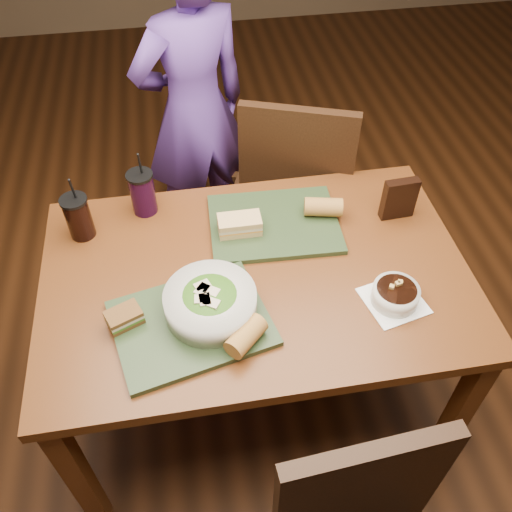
{
  "coord_description": "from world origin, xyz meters",
  "views": [
    {
      "loc": [
        -0.18,
        -1.08,
        1.99
      ],
      "look_at": [
        0.0,
        0.0,
        0.82
      ],
      "focal_mm": 38.0,
      "sensor_mm": 36.0,
      "label": 1
    }
  ],
  "objects_px": {
    "soup_bowl": "(395,295)",
    "chair_far": "(288,189)",
    "salad_bowl": "(210,301)",
    "chip_bag": "(399,199)",
    "cup_cola": "(78,217)",
    "dining_table": "(256,291)",
    "baguette_far": "(323,207)",
    "cup_berry": "(143,192)",
    "baguette_near": "(246,336)",
    "sandwich_far": "(240,225)",
    "tray_near": "(191,323)",
    "sandwich_near": "(124,317)",
    "tray_far": "(274,224)",
    "diner": "(194,111)"
  },
  "relations": [
    {
      "from": "diner",
      "to": "tray_far",
      "type": "height_order",
      "value": "diner"
    },
    {
      "from": "dining_table",
      "to": "soup_bowl",
      "type": "xyz_separation_m",
      "value": [
        0.38,
        -0.18,
        0.12
      ]
    },
    {
      "from": "chair_far",
      "to": "sandwich_far",
      "type": "xyz_separation_m",
      "value": [
        -0.26,
        -0.44,
        0.25
      ]
    },
    {
      "from": "salad_bowl",
      "to": "soup_bowl",
      "type": "xyz_separation_m",
      "value": [
        0.53,
        -0.04,
        -0.03
      ]
    },
    {
      "from": "dining_table",
      "to": "cup_berry",
      "type": "xyz_separation_m",
      "value": [
        -0.32,
        0.34,
        0.17
      ]
    },
    {
      "from": "soup_bowl",
      "to": "baguette_near",
      "type": "height_order",
      "value": "baguette_near"
    },
    {
      "from": "dining_table",
      "to": "sandwich_far",
      "type": "relative_size",
      "value": 9.45
    },
    {
      "from": "tray_far",
      "to": "sandwich_far",
      "type": "bearing_deg",
      "value": -169.0
    },
    {
      "from": "soup_bowl",
      "to": "cup_berry",
      "type": "height_order",
      "value": "cup_berry"
    },
    {
      "from": "sandwich_near",
      "to": "sandwich_far",
      "type": "distance_m",
      "value": 0.48
    },
    {
      "from": "cup_cola",
      "to": "baguette_far",
      "type": "bearing_deg",
      "value": -3.91
    },
    {
      "from": "sandwich_near",
      "to": "baguette_far",
      "type": "bearing_deg",
      "value": 27.7
    },
    {
      "from": "baguette_near",
      "to": "baguette_far",
      "type": "height_order",
      "value": "baguette_far"
    },
    {
      "from": "soup_bowl",
      "to": "baguette_near",
      "type": "relative_size",
      "value": 1.63
    },
    {
      "from": "tray_far",
      "to": "sandwich_far",
      "type": "relative_size",
      "value": 3.05
    },
    {
      "from": "dining_table",
      "to": "cup_cola",
      "type": "bearing_deg",
      "value": 154.21
    },
    {
      "from": "sandwich_far",
      "to": "baguette_near",
      "type": "distance_m",
      "value": 0.43
    },
    {
      "from": "diner",
      "to": "sandwich_far",
      "type": "height_order",
      "value": "diner"
    },
    {
      "from": "diner",
      "to": "chip_bag",
      "type": "xyz_separation_m",
      "value": [
        0.61,
        -0.81,
        0.1
      ]
    },
    {
      "from": "diner",
      "to": "baguette_near",
      "type": "distance_m",
      "value": 1.24
    },
    {
      "from": "tray_near",
      "to": "chip_bag",
      "type": "distance_m",
      "value": 0.8
    },
    {
      "from": "baguette_far",
      "to": "salad_bowl",
      "type": "bearing_deg",
      "value": -140.21
    },
    {
      "from": "diner",
      "to": "tray_near",
      "type": "height_order",
      "value": "diner"
    },
    {
      "from": "cup_cola",
      "to": "soup_bowl",
      "type": "bearing_deg",
      "value": -25.71
    },
    {
      "from": "baguette_near",
      "to": "sandwich_near",
      "type": "bearing_deg",
      "value": 159.12
    },
    {
      "from": "dining_table",
      "to": "tray_far",
      "type": "distance_m",
      "value": 0.23
    },
    {
      "from": "baguette_near",
      "to": "tray_near",
      "type": "bearing_deg",
      "value": 145.99
    },
    {
      "from": "dining_table",
      "to": "baguette_near",
      "type": "distance_m",
      "value": 0.3
    },
    {
      "from": "sandwich_near",
      "to": "baguette_near",
      "type": "xyz_separation_m",
      "value": [
        0.32,
        -0.12,
        0.01
      ]
    },
    {
      "from": "salad_bowl",
      "to": "chip_bag",
      "type": "xyz_separation_m",
      "value": [
        0.66,
        0.31,
        0.01
      ]
    },
    {
      "from": "tray_near",
      "to": "sandwich_near",
      "type": "relative_size",
      "value": 3.77
    },
    {
      "from": "dining_table",
      "to": "soup_bowl",
      "type": "bearing_deg",
      "value": -25.59
    },
    {
      "from": "tray_near",
      "to": "cup_berry",
      "type": "relative_size",
      "value": 1.76
    },
    {
      "from": "cup_berry",
      "to": "chip_bag",
      "type": "height_order",
      "value": "cup_berry"
    },
    {
      "from": "baguette_near",
      "to": "cup_cola",
      "type": "height_order",
      "value": "cup_cola"
    },
    {
      "from": "soup_bowl",
      "to": "cup_cola",
      "type": "distance_m",
      "value": 1.0
    },
    {
      "from": "soup_bowl",
      "to": "chip_bag",
      "type": "relative_size",
      "value": 1.34
    },
    {
      "from": "chip_bag",
      "to": "cup_berry",
      "type": "bearing_deg",
      "value": 165.38
    },
    {
      "from": "dining_table",
      "to": "chip_bag",
      "type": "xyz_separation_m",
      "value": [
        0.5,
        0.17,
        0.16
      ]
    },
    {
      "from": "chair_far",
      "to": "salad_bowl",
      "type": "bearing_deg",
      "value": -117.46
    },
    {
      "from": "salad_bowl",
      "to": "sandwich_far",
      "type": "distance_m",
      "value": 0.33
    },
    {
      "from": "soup_bowl",
      "to": "chair_far",
      "type": "bearing_deg",
      "value": 100.16
    },
    {
      "from": "baguette_near",
      "to": "soup_bowl",
      "type": "bearing_deg",
      "value": 10.45
    },
    {
      "from": "dining_table",
      "to": "baguette_far",
      "type": "bearing_deg",
      "value": 37.84
    },
    {
      "from": "tray_near",
      "to": "baguette_far",
      "type": "height_order",
      "value": "baguette_far"
    },
    {
      "from": "sandwich_far",
      "to": "chip_bag",
      "type": "bearing_deg",
      "value": 0.59
    },
    {
      "from": "chip_bag",
      "to": "baguette_far",
      "type": "bearing_deg",
      "value": 170.24
    },
    {
      "from": "dining_table",
      "to": "cup_cola",
      "type": "xyz_separation_m",
      "value": [
        -0.53,
        0.25,
        0.17
      ]
    },
    {
      "from": "chip_bag",
      "to": "diner",
      "type": "bearing_deg",
      "value": 123.84
    },
    {
      "from": "dining_table",
      "to": "chip_bag",
      "type": "distance_m",
      "value": 0.56
    }
  ]
}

